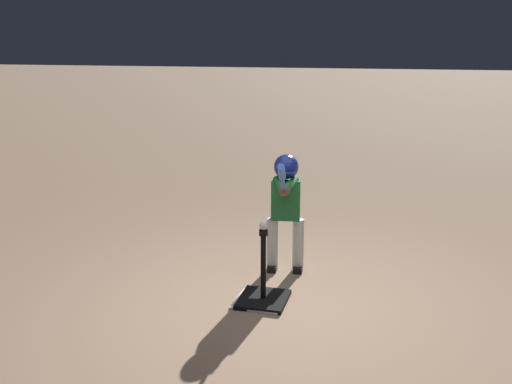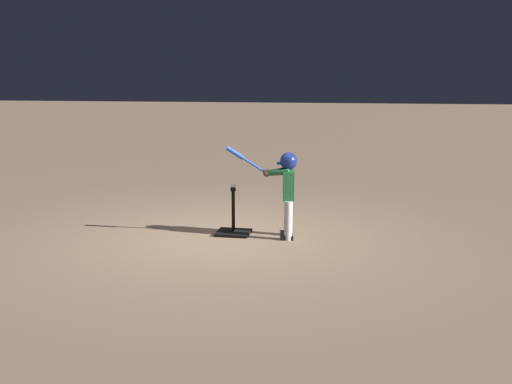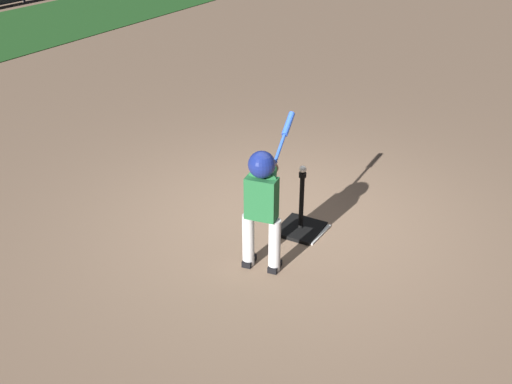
# 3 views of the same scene
# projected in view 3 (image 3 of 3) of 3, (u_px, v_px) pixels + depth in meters

# --- Properties ---
(ground_plane) EXTENTS (90.00, 90.00, 0.00)m
(ground_plane) POSITION_uv_depth(u_px,v_px,m) (288.00, 219.00, 6.54)
(ground_plane) COLOR #93755B
(home_plate) EXTENTS (0.46, 0.46, 0.02)m
(home_plate) POSITION_uv_depth(u_px,v_px,m) (303.00, 229.00, 6.34)
(home_plate) COLOR white
(home_plate) RESTS_ON ground_plane
(batting_tee) EXTENTS (0.48, 0.43, 0.68)m
(batting_tee) POSITION_uv_depth(u_px,v_px,m) (301.00, 224.00, 6.30)
(batting_tee) COLOR black
(batting_tee) RESTS_ON ground_plane
(batter_child) EXTENTS (0.99, 0.39, 1.29)m
(batter_child) POSITION_uv_depth(u_px,v_px,m) (263.00, 195.00, 5.40)
(batter_child) COLOR silver
(batter_child) RESTS_ON ground_plane
(baseball) EXTENTS (0.07, 0.07, 0.07)m
(baseball) POSITION_uv_depth(u_px,v_px,m) (303.00, 169.00, 6.00)
(baseball) COLOR white
(baseball) RESTS_ON batting_tee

